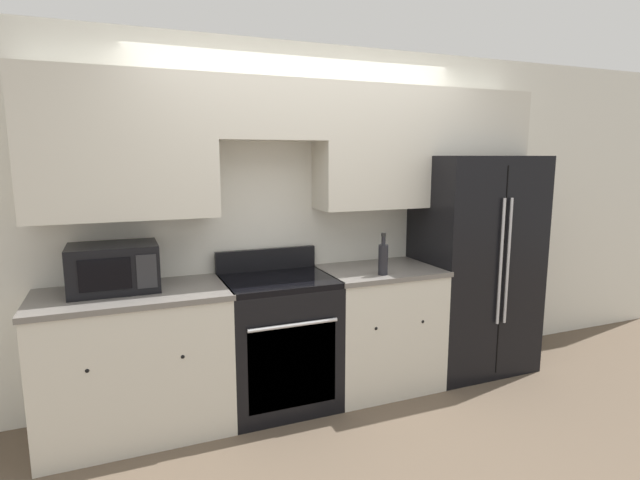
# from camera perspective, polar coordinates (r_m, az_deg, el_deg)

# --- Properties ---
(ground_plane) EXTENTS (12.00, 12.00, 0.00)m
(ground_plane) POSITION_cam_1_polar(r_m,az_deg,el_deg) (3.68, 1.94, -19.29)
(ground_plane) COLOR brown
(wall_back) EXTENTS (8.00, 0.39, 2.60)m
(wall_back) POSITION_cam_1_polar(r_m,az_deg,el_deg) (3.77, -1.27, 6.12)
(wall_back) COLOR silver
(wall_back) RESTS_ON ground_plane
(lower_cabinets_left) EXTENTS (1.19, 0.64, 0.94)m
(lower_cabinets_left) POSITION_cam_1_polar(r_m,az_deg,el_deg) (3.50, -20.33, -12.99)
(lower_cabinets_left) COLOR beige
(lower_cabinets_left) RESTS_ON ground_plane
(lower_cabinets_right) EXTENTS (0.88, 0.64, 0.94)m
(lower_cabinets_right) POSITION_cam_1_polar(r_m,az_deg,el_deg) (3.95, 6.71, -9.86)
(lower_cabinets_right) COLOR beige
(lower_cabinets_right) RESTS_ON ground_plane
(oven_range) EXTENTS (0.76, 0.65, 1.10)m
(oven_range) POSITION_cam_1_polar(r_m,az_deg,el_deg) (3.64, -4.75, -11.44)
(oven_range) COLOR black
(oven_range) RESTS_ON ground_plane
(refrigerator) EXTENTS (0.94, 0.81, 1.78)m
(refrigerator) POSITION_cam_1_polar(r_m,az_deg,el_deg) (4.39, 16.66, -2.51)
(refrigerator) COLOR black
(refrigerator) RESTS_ON ground_plane
(microwave) EXTENTS (0.53, 0.38, 0.30)m
(microwave) POSITION_cam_1_polar(r_m,az_deg,el_deg) (3.40, -22.50, -2.94)
(microwave) COLOR black
(microwave) RESTS_ON lower_cabinets_left
(bottle) EXTENTS (0.07, 0.07, 0.30)m
(bottle) POSITION_cam_1_polar(r_m,az_deg,el_deg) (3.60, 7.22, -2.08)
(bottle) COLOR black
(bottle) RESTS_ON lower_cabinets_right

